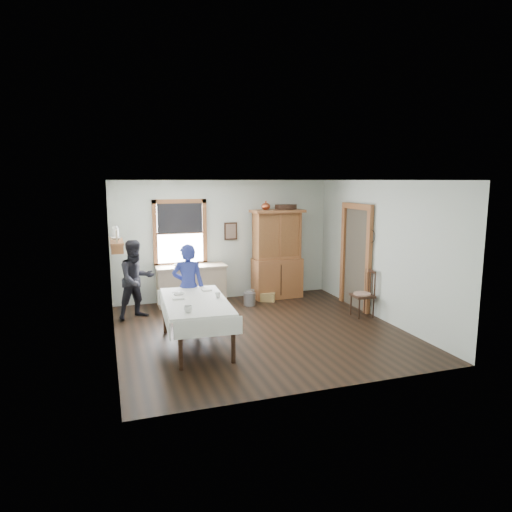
% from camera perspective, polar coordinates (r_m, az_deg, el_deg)
% --- Properties ---
extents(room, '(5.01, 5.01, 2.70)m').
position_cam_1_polar(room, '(8.05, 0.44, -0.19)').
color(room, black).
rests_on(room, ground).
extents(window, '(1.18, 0.07, 1.48)m').
position_cam_1_polar(window, '(10.15, -9.47, 3.32)').
color(window, white).
rests_on(window, room).
extents(doorway, '(0.09, 1.14, 2.22)m').
position_cam_1_polar(doorway, '(9.88, 12.41, 0.30)').
color(doorway, '#433C30').
rests_on(doorway, room).
extents(wall_shelf, '(0.24, 1.00, 0.44)m').
position_cam_1_polar(wall_shelf, '(9.12, -17.06, 1.95)').
color(wall_shelf, '#985B2F').
rests_on(wall_shelf, room).
extents(framed_picture, '(0.30, 0.04, 0.40)m').
position_cam_1_polar(framed_picture, '(10.40, -3.18, 3.12)').
color(framed_picture, black).
rests_on(framed_picture, room).
extents(rug_beater, '(0.01, 0.27, 0.27)m').
position_cam_1_polar(rug_beater, '(9.34, 14.22, 3.16)').
color(rug_beater, black).
rests_on(rug_beater, room).
extents(work_counter, '(1.51, 0.57, 0.86)m').
position_cam_1_polar(work_counter, '(10.11, -8.08, -3.59)').
color(work_counter, tan).
rests_on(work_counter, room).
extents(china_hutch, '(1.22, 0.62, 2.04)m').
position_cam_1_polar(china_hutch, '(10.49, 2.67, 0.25)').
color(china_hutch, '#985B2F').
rests_on(china_hutch, room).
extents(dining_table, '(1.14, 2.02, 0.79)m').
position_cam_1_polar(dining_table, '(7.59, -7.52, -8.33)').
color(dining_table, white).
rests_on(dining_table, room).
extents(spindle_chair, '(0.46, 0.46, 0.94)m').
position_cam_1_polar(spindle_chair, '(9.35, 13.18, -4.57)').
color(spindle_chair, black).
rests_on(spindle_chair, room).
extents(pail, '(0.34, 0.34, 0.28)m').
position_cam_1_polar(pail, '(9.99, -0.81, -5.37)').
color(pail, '#969A9E').
rests_on(pail, room).
extents(wicker_basket, '(0.39, 0.34, 0.19)m').
position_cam_1_polar(wicker_basket, '(10.33, 1.48, -5.13)').
color(wicker_basket, olive).
rests_on(wicker_basket, room).
extents(woman_blue, '(0.61, 0.48, 1.46)m').
position_cam_1_polar(woman_blue, '(8.39, -8.46, -4.22)').
color(woman_blue, navy).
rests_on(woman_blue, room).
extents(figure_dark, '(0.86, 0.77, 1.44)m').
position_cam_1_polar(figure_dark, '(9.26, -14.73, -3.19)').
color(figure_dark, black).
rests_on(figure_dark, room).
extents(table_cup_a, '(0.13, 0.13, 0.10)m').
position_cam_1_polar(table_cup_a, '(6.80, -8.47, -6.57)').
color(table_cup_a, silver).
rests_on(table_cup_a, dining_table).
extents(table_cup_b, '(0.12, 0.12, 0.09)m').
position_cam_1_polar(table_cup_b, '(7.56, -4.78, -4.90)').
color(table_cup_b, silver).
rests_on(table_cup_b, dining_table).
extents(table_bowl, '(0.27, 0.27, 0.05)m').
position_cam_1_polar(table_bowl, '(7.79, -9.69, -4.70)').
color(table_bowl, silver).
rests_on(table_bowl, dining_table).
extents(counter_book, '(0.26, 0.26, 0.02)m').
position_cam_1_polar(counter_book, '(10.08, -8.56, -1.06)').
color(counter_book, '#725B4C').
rests_on(counter_book, work_counter).
extents(counter_bowl, '(0.23, 0.23, 0.07)m').
position_cam_1_polar(counter_bowl, '(9.87, -9.66, -1.18)').
color(counter_bowl, silver).
rests_on(counter_bowl, work_counter).
extents(shelf_bowl, '(0.22, 0.22, 0.05)m').
position_cam_1_polar(shelf_bowl, '(9.13, -17.07, 2.11)').
color(shelf_bowl, silver).
rests_on(shelf_bowl, wall_shelf).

